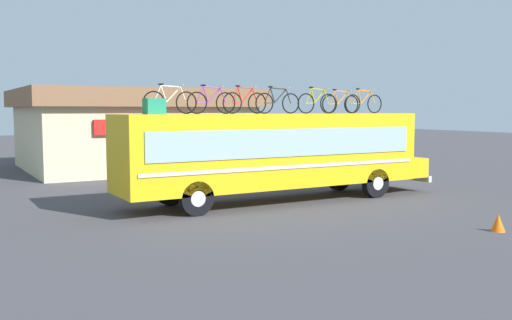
% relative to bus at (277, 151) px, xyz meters
% --- Properties ---
extents(ground_plane, '(120.00, 120.00, 0.00)m').
position_rel_bus_xyz_m(ground_plane, '(-0.14, 0.00, -1.78)').
color(ground_plane, '#423F44').
extents(bus, '(12.00, 2.51, 3.06)m').
position_rel_bus_xyz_m(bus, '(0.00, 0.00, 0.00)').
color(bus, yellow).
rests_on(bus, ground).
extents(luggage_bag_1, '(0.58, 0.51, 0.47)m').
position_rel_bus_xyz_m(luggage_bag_1, '(-4.55, -0.32, 1.52)').
color(luggage_bag_1, '#1E7F66').
rests_on(luggage_bag_1, bus).
extents(rooftop_bicycle_1, '(1.80, 0.44, 0.95)m').
position_rel_bus_xyz_m(rooftop_bicycle_1, '(-3.89, 0.07, 1.68)').
color(rooftop_bicycle_1, black).
rests_on(rooftop_bicycle_1, bus).
extents(rooftop_bicycle_2, '(1.74, 0.44, 0.95)m').
position_rel_bus_xyz_m(rooftop_bicycle_2, '(-2.51, -0.02, 1.68)').
color(rooftop_bicycle_2, black).
rests_on(rooftop_bicycle_2, bus).
extents(rooftop_bicycle_3, '(1.68, 0.44, 0.96)m').
position_rel_bus_xyz_m(rooftop_bicycle_3, '(-1.16, 0.20, 1.68)').
color(rooftop_bicycle_3, black).
rests_on(rooftop_bicycle_3, bus).
extents(rooftop_bicycle_4, '(1.80, 0.44, 0.95)m').
position_rel_bus_xyz_m(rooftop_bicycle_4, '(0.08, 0.08, 1.68)').
color(rooftop_bicycle_4, black).
rests_on(rooftop_bicycle_4, bus).
extents(rooftop_bicycle_5, '(1.69, 0.44, 0.95)m').
position_rel_bus_xyz_m(rooftop_bicycle_5, '(1.52, -0.27, 1.68)').
color(rooftop_bicycle_5, black).
rests_on(rooftop_bicycle_5, bus).
extents(rooftop_bicycle_6, '(1.69, 0.44, 0.90)m').
position_rel_bus_xyz_m(rooftop_bicycle_6, '(2.75, -0.02, 1.66)').
color(rooftop_bicycle_6, black).
rests_on(rooftop_bicycle_6, bus).
extents(rooftop_bicycle_7, '(1.81, 0.44, 0.96)m').
position_rel_bus_xyz_m(rooftop_bicycle_7, '(4.09, 0.23, 1.68)').
color(rooftop_bicycle_7, black).
rests_on(rooftop_bicycle_7, bus).
extents(roadside_building, '(11.69, 10.49, 4.25)m').
position_rel_bus_xyz_m(roadside_building, '(-0.84, 13.90, 0.41)').
color(roadside_building, beige).
rests_on(roadside_building, ground).
extents(traffic_cone, '(0.37, 0.37, 0.46)m').
position_rel_bus_xyz_m(traffic_cone, '(2.45, -7.09, -1.55)').
color(traffic_cone, orange).
rests_on(traffic_cone, ground).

